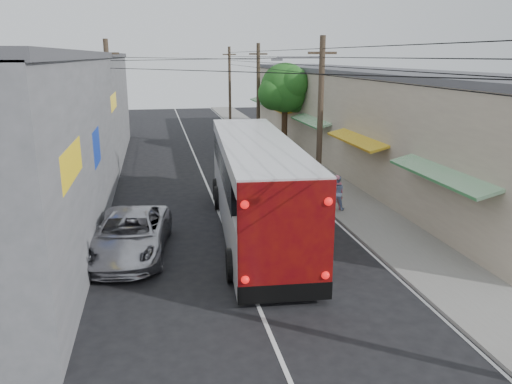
% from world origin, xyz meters
% --- Properties ---
extents(ground, '(120.00, 120.00, 0.00)m').
position_xyz_m(ground, '(0.00, 0.00, 0.00)').
color(ground, black).
rests_on(ground, ground).
extents(sidewalk, '(3.00, 80.00, 0.12)m').
position_xyz_m(sidewalk, '(6.50, 20.00, 0.06)').
color(sidewalk, slate).
rests_on(sidewalk, ground).
extents(building_right, '(7.09, 40.00, 6.25)m').
position_xyz_m(building_right, '(10.99, 22.00, 3.15)').
color(building_right, '#B8AB92').
rests_on(building_right, ground).
extents(building_left, '(7.20, 36.00, 7.25)m').
position_xyz_m(building_left, '(-8.50, 18.00, 3.65)').
color(building_left, gray).
rests_on(building_left, ground).
extents(utility_poles, '(11.80, 45.28, 8.00)m').
position_xyz_m(utility_poles, '(3.13, 20.33, 4.13)').
color(utility_poles, '#473828').
rests_on(utility_poles, ground).
extents(street_tree, '(4.40, 4.00, 6.60)m').
position_xyz_m(street_tree, '(6.87, 26.02, 4.67)').
color(street_tree, '#3F2B19').
rests_on(street_tree, ground).
extents(coach_bus, '(3.83, 13.56, 3.86)m').
position_xyz_m(coach_bus, '(1.21, 9.11, 2.00)').
color(coach_bus, silver).
rests_on(coach_bus, ground).
extents(jeepney, '(3.28, 5.97, 1.58)m').
position_xyz_m(jeepney, '(-3.80, 7.40, 0.79)').
color(jeepney, '#B5B4BC').
rests_on(jeepney, ground).
extents(parked_suv, '(2.77, 5.70, 1.60)m').
position_xyz_m(parked_suv, '(3.80, 15.56, 0.80)').
color(parked_suv, '#9D9EA5').
rests_on(parked_suv, ground).
extents(parked_car_mid, '(2.35, 4.81, 1.58)m').
position_xyz_m(parked_car_mid, '(3.89, 25.71, 0.79)').
color(parked_car_mid, '#28292E').
rests_on(parked_car_mid, ground).
extents(parked_car_far, '(2.13, 4.90, 1.57)m').
position_xyz_m(parked_car_far, '(4.60, 28.39, 0.78)').
color(parked_car_far, black).
rests_on(parked_car_far, ground).
extents(pedestrian_near, '(0.70, 0.56, 1.66)m').
position_xyz_m(pedestrian_near, '(5.40, 10.87, 0.95)').
color(pedestrian_near, '#D06E88').
rests_on(pedestrian_near, sidewalk).
extents(pedestrian_far, '(0.95, 0.85, 1.63)m').
position_xyz_m(pedestrian_far, '(5.40, 10.89, 0.94)').
color(pedestrian_far, '#8FA2D0').
rests_on(pedestrian_far, sidewalk).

